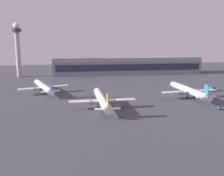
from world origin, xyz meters
The scene contains 8 objects.
ground_plane centered at (0.00, 0.00, 0.00)m, with size 416.00×416.00×0.00m, color #424449.
terminal_building centered at (27.35, 117.25, 8.09)m, with size 143.85×22.40×16.40m.
control_tower centered at (-74.99, 112.83, 27.88)m, with size 8.00×8.00×48.96m.
airplane_near_gate centered at (-9.43, -5.53, 4.45)m, with size 35.69×45.87×11.77m.
airplane_taxiway_distant centered at (46.59, 11.36, 4.40)m, with size 35.38×45.36×11.63m.
airplane_terminal_side centered at (-44.63, 37.00, 4.18)m, with size 32.87×41.75×11.06m.
cargo_loader centered at (52.93, -16.67, 1.18)m, with size 4.50×2.93×2.25m.
catering_truck centered at (70.52, 28.59, 1.58)m, with size 6.03×5.00×3.05m.
Camera 1 is at (-22.89, -147.44, 39.59)m, focal length 43.97 mm.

